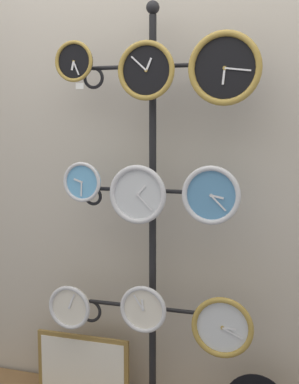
{
  "coord_description": "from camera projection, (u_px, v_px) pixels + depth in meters",
  "views": [
    {
      "loc": [
        0.77,
        -2.03,
        1.48
      ],
      "look_at": [
        0.0,
        0.36,
        1.16
      ],
      "focal_mm": 50.0,
      "sensor_mm": 36.0,
      "label": 1
    }
  ],
  "objects": [
    {
      "name": "shop_wall",
      "position": [
        162.0,
        139.0,
        2.69
      ],
      "size": [
        4.4,
        0.04,
        2.8
      ],
      "color": "#BCB2A3",
      "rests_on": "ground_plane"
    },
    {
      "name": "display_stand",
      "position": [
        153.0,
        290.0,
        2.64
      ],
      "size": [
        0.79,
        0.39,
        2.04
      ],
      "color": "black",
      "rests_on": "ground_plane"
    },
    {
      "name": "clock_top_left",
      "position": [
        74.0,
        61.0,
        2.52
      ],
      "size": [
        0.19,
        0.04,
        0.19
      ],
      "color": "black"
    },
    {
      "name": "clock_top_center",
      "position": [
        147.0,
        71.0,
        2.41
      ],
      "size": [
        0.27,
        0.04,
        0.27
      ],
      "color": "black"
    },
    {
      "name": "clock_top_right",
      "position": [
        225.0,
        68.0,
        2.31
      ],
      "size": [
        0.32,
        0.04,
        0.32
      ],
      "color": "black"
    },
    {
      "name": "clock_middle_left",
      "position": [
        82.0,
        182.0,
        2.58
      ],
      "size": [
        0.19,
        0.04,
        0.19
      ],
      "color": "#60A8DB"
    },
    {
      "name": "clock_middle_center",
      "position": [
        138.0,
        194.0,
        2.51
      ],
      "size": [
        0.28,
        0.04,
        0.28
      ],
      "color": "silver"
    },
    {
      "name": "clock_middle_right",
      "position": [
        211.0,
        195.0,
        2.39
      ],
      "size": [
        0.27,
        0.04,
        0.27
      ],
      "color": "#4C84B2"
    },
    {
      "name": "clock_bottom_left",
      "position": [
        70.0,
        307.0,
        2.67
      ],
      "size": [
        0.22,
        0.04,
        0.22
      ],
      "color": "silver"
    },
    {
      "name": "clock_bottom_center",
      "position": [
        143.0,
        309.0,
        2.54
      ],
      "size": [
        0.23,
        0.04,
        0.23
      ],
      "color": "silver"
    },
    {
      "name": "clock_bottom_right",
      "position": [
        222.0,
        327.0,
        2.44
      ],
      "size": [
        0.29,
        0.04,
        0.29
      ],
      "color": "silver"
    },
    {
      "name": "picture_frame",
      "position": [
        83.0,
        366.0,
        2.78
      ],
      "size": [
        0.51,
        0.02,
        0.33
      ],
      "color": "olive",
      "rests_on": "low_shelf"
    },
    {
      "name": "price_tag_upper",
      "position": [
        80.0,
        86.0,
        2.52
      ],
      "size": [
        0.04,
        0.0,
        0.03
      ],
      "color": "white"
    }
  ]
}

